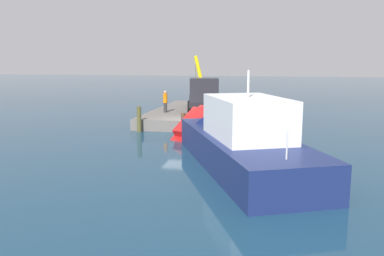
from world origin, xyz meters
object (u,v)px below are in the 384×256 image
Objects in this scene: salvaged_car at (194,128)px; moored_yacht at (231,146)px; crane_truck at (204,95)px; dock_worker at (165,101)px.

salvaged_car is 5.60m from moored_yacht.
moored_yacht is (12.56, 3.61, -1.48)m from crane_truck.
crane_truck is at bearing 119.10° from dock_worker.
moored_yacht reaches higher than dock_worker.
dock_worker is 0.40× the size of salvaged_car.
dock_worker is 7.22m from salvaged_car.
salvaged_car is 0.32× the size of moored_yacht.
moored_yacht reaches higher than salvaged_car.
crane_truck reaches higher than dock_worker.
crane_truck is 13.16m from moored_yacht.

